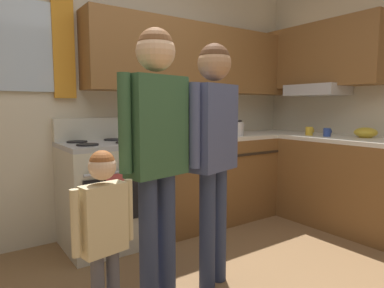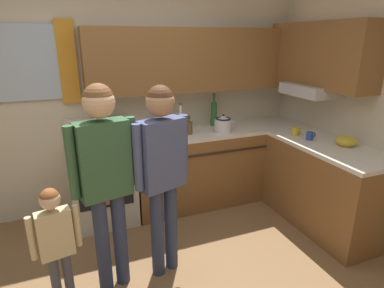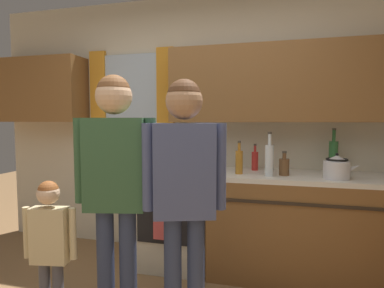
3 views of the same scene
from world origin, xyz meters
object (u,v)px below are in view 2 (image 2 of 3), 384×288
(bottle_wine_green, at_px, (214,113))
(small_child, at_px, (56,238))
(bottle_squat_brown, at_px, (189,127))
(stovetop_kettle, at_px, (223,124))
(mixing_bowl, at_px, (346,141))
(adult_in_plaid, at_px, (162,162))
(mug_mustard_yellow, at_px, (296,131))
(adult_holding_child, at_px, (105,168))
(stove_oven, at_px, (103,180))
(bottle_oil_amber, at_px, (156,128))
(bottle_sauce_red, at_px, (161,123))
(bottle_tall_clear, at_px, (181,124))
(mug_cobalt_blue, at_px, (310,136))

(bottle_wine_green, relative_size, small_child, 0.40)
(bottle_squat_brown, xyz_separation_m, stovetop_kettle, (0.40, -0.07, 0.02))
(stovetop_kettle, distance_m, mixing_bowl, 1.28)
(stovetop_kettle, xyz_separation_m, adult_in_plaid, (-0.99, -0.91, 0.01))
(mug_mustard_yellow, height_order, mixing_bowl, mixing_bowl)
(bottle_squat_brown, bearing_deg, mixing_bowl, -36.17)
(mixing_bowl, bearing_deg, adult_holding_child, -179.14)
(adult_holding_child, bearing_deg, stove_oven, 86.64)
(bottle_oil_amber, relative_size, small_child, 0.29)
(bottle_squat_brown, height_order, stovetop_kettle, stovetop_kettle)
(bottle_sauce_red, height_order, adult_holding_child, adult_holding_child)
(bottle_oil_amber, bearing_deg, bottle_squat_brown, 2.86)
(bottle_sauce_red, xyz_separation_m, mug_mustard_yellow, (1.34, -0.70, -0.05))
(stovetop_kettle, relative_size, mixing_bowl, 1.28)
(bottle_tall_clear, bearing_deg, adult_holding_child, -134.75)
(mug_mustard_yellow, height_order, small_child, small_child)
(bottle_oil_amber, bearing_deg, bottle_wine_green, 17.62)
(bottle_sauce_red, height_order, mug_cobalt_blue, bottle_sauce_red)
(bottle_wine_green, distance_m, small_child, 2.32)
(mug_cobalt_blue, bearing_deg, bottle_oil_amber, 156.16)
(bottle_wine_green, relative_size, bottle_tall_clear, 1.07)
(stove_oven, bearing_deg, bottle_squat_brown, -4.76)
(bottle_sauce_red, xyz_separation_m, bottle_oil_amber, (-0.12, -0.24, 0.02))
(bottle_sauce_red, height_order, mixing_bowl, bottle_sauce_red)
(bottle_tall_clear, height_order, adult_in_plaid, adult_in_plaid)
(mixing_bowl, xyz_separation_m, adult_holding_child, (-2.34, -0.04, 0.08))
(bottle_wine_green, height_order, mug_cobalt_blue, bottle_wine_green)
(stove_oven, bearing_deg, mug_mustard_yellow, -15.39)
(bottle_squat_brown, xyz_separation_m, mug_cobalt_blue, (1.11, -0.68, -0.03))
(stove_oven, xyz_separation_m, adult_holding_child, (-0.06, -1.08, 0.56))
(mixing_bowl, relative_size, small_child, 0.21)
(adult_holding_child, bearing_deg, stovetop_kettle, 32.97)
(bottle_tall_clear, xyz_separation_m, stovetop_kettle, (0.52, 0.01, -0.05))
(mixing_bowl, xyz_separation_m, small_child, (-2.72, -0.18, -0.32))
(bottle_oil_amber, relative_size, stovetop_kettle, 1.04)
(adult_in_plaid, bearing_deg, bottle_tall_clear, 62.10)
(stove_oven, height_order, bottle_oil_amber, bottle_oil_amber)
(bottle_wine_green, xyz_separation_m, bottle_tall_clear, (-0.54, -0.31, -0.01))
(mug_mustard_yellow, bearing_deg, bottle_tall_clear, 161.21)
(stove_oven, relative_size, bottle_tall_clear, 3.00)
(mixing_bowl, bearing_deg, bottle_tall_clear, 148.32)
(stove_oven, distance_m, mixing_bowl, 2.55)
(bottle_sauce_red, xyz_separation_m, small_child, (-1.15, -1.35, -0.37))
(bottle_wine_green, bearing_deg, stove_oven, -173.72)
(mug_cobalt_blue, relative_size, mixing_bowl, 0.54)
(bottle_tall_clear, bearing_deg, mug_cobalt_blue, -26.00)
(bottle_sauce_red, distance_m, small_child, 1.82)
(mug_mustard_yellow, relative_size, adult_holding_child, 0.07)
(bottle_sauce_red, distance_m, bottle_tall_clear, 0.33)
(bottle_wine_green, distance_m, bottle_tall_clear, 0.62)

